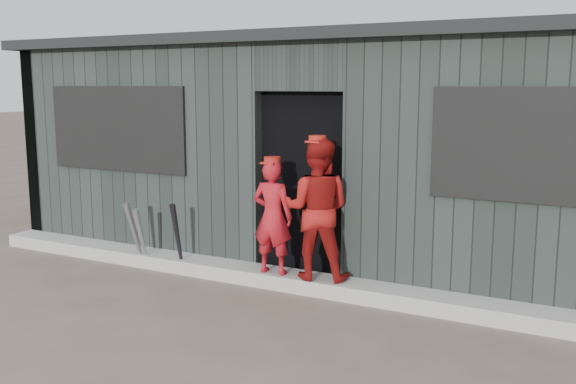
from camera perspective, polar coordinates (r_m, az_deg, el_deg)
The scene contains 9 objects.
ground at distance 5.26m, azimuth -9.45°, elevation -13.73°, with size 80.00×80.00×0.00m, color brown.
curb at distance 6.68m, azimuth 0.08°, elevation -7.83°, with size 8.00×0.36×0.15m, color #A1A19C.
bat_left at distance 7.45m, azimuth -12.87°, elevation -4.02°, with size 0.07×0.07×0.72m, color gray.
bat_mid at distance 7.51m, azimuth -13.45°, elevation -3.68°, with size 0.07×0.07×0.78m, color gray.
bat_right at distance 7.17m, azimuth -9.78°, elevation -4.09°, with size 0.07×0.07×0.80m, color black.
player_red_left at distance 6.52m, azimuth -1.38°, elevation -2.22°, with size 0.43×0.28×1.18m, color #AF151F.
player_red_right at distance 6.33m, azimuth 2.58°, elevation -1.53°, with size 0.68×0.53×1.41m, color maroon.
player_grey_back at distance 6.82m, azimuth 6.48°, elevation -2.99°, with size 0.58×0.38×1.19m, color #BABABA.
dugout at distance 7.94m, azimuth 5.75°, elevation 3.83°, with size 8.30×3.30×2.62m.
Camera 1 is at (2.96, -3.82, 2.06)m, focal length 40.00 mm.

